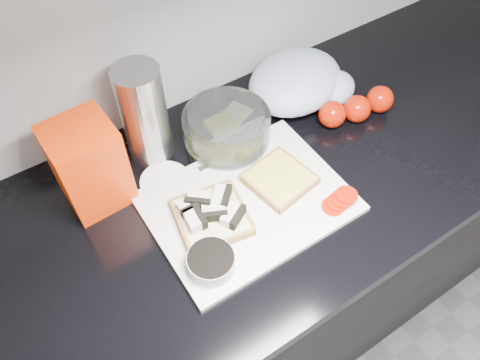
# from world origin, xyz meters

# --- Properties ---
(base_cabinet) EXTENTS (3.50, 0.60, 0.86)m
(base_cabinet) POSITION_xyz_m (0.00, 1.20, 0.43)
(base_cabinet) COLOR black
(base_cabinet) RESTS_ON ground
(countertop) EXTENTS (3.50, 0.64, 0.04)m
(countertop) POSITION_xyz_m (0.00, 1.20, 0.88)
(countertop) COLOR black
(countertop) RESTS_ON base_cabinet
(cutting_board) EXTENTS (0.40, 0.30, 0.01)m
(cutting_board) POSITION_xyz_m (-0.04, 1.15, 0.91)
(cutting_board) COLOR silver
(cutting_board) RESTS_ON countertop
(bread_left) EXTENTS (0.16, 0.16, 0.04)m
(bread_left) POSITION_xyz_m (-0.12, 1.16, 0.93)
(bread_left) COLOR beige
(bread_left) RESTS_ON cutting_board
(bread_right) EXTENTS (0.15, 0.15, 0.02)m
(bread_right) POSITION_xyz_m (0.04, 1.16, 0.92)
(bread_right) COLOR beige
(bread_right) RESTS_ON cutting_board
(tomato_slices) EXTENTS (0.09, 0.06, 0.02)m
(tomato_slices) POSITION_xyz_m (0.11, 1.05, 0.92)
(tomato_slices) COLOR #9D1403
(tomato_slices) RESTS_ON cutting_board
(knife) EXTENTS (0.18, 0.02, 0.01)m
(knife) POSITION_xyz_m (0.03, 1.28, 0.91)
(knife) COLOR silver
(knife) RESTS_ON cutting_board
(seed_tub) EXTENTS (0.09, 0.09, 0.05)m
(seed_tub) POSITION_xyz_m (-0.18, 1.07, 0.93)
(seed_tub) COLOR #A8ADAD
(seed_tub) RESTS_ON countertop
(tub_lid) EXTENTS (0.12, 0.12, 0.01)m
(tub_lid) POSITION_xyz_m (-0.16, 1.30, 0.90)
(tub_lid) COLOR white
(tub_lid) RESTS_ON countertop
(glass_bowl) EXTENTS (0.20, 0.20, 0.08)m
(glass_bowl) POSITION_xyz_m (0.02, 1.33, 0.94)
(glass_bowl) COLOR silver
(glass_bowl) RESTS_ON countertop
(bread_bag) EXTENTS (0.13, 0.12, 0.20)m
(bread_bag) POSITION_xyz_m (-0.29, 1.34, 1.00)
(bread_bag) COLOR red
(bread_bag) RESTS_ON countertop
(steel_canister) EXTENTS (0.10, 0.10, 0.23)m
(steel_canister) POSITION_xyz_m (-0.14, 1.39, 1.02)
(steel_canister) COLOR #A6A7AB
(steel_canister) RESTS_ON countertop
(grocery_bag) EXTENTS (0.28, 0.24, 0.11)m
(grocery_bag) POSITION_xyz_m (0.25, 1.35, 0.95)
(grocery_bag) COLOR silver
(grocery_bag) RESTS_ON countertop
(whole_tomatoes) EXTENTS (0.19, 0.09, 0.07)m
(whole_tomatoes) POSITION_xyz_m (0.32, 1.23, 0.93)
(whole_tomatoes) COLOR #9D1403
(whole_tomatoes) RESTS_ON countertop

